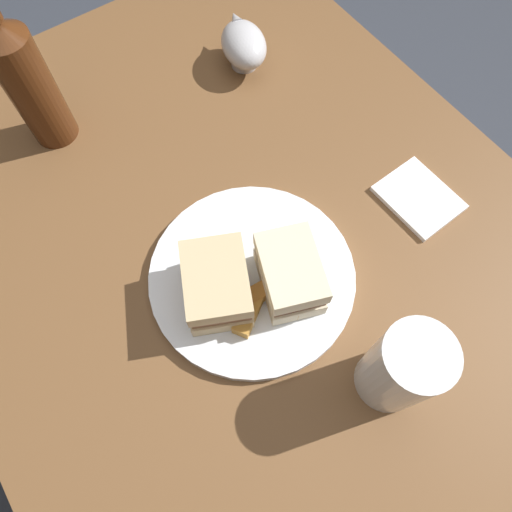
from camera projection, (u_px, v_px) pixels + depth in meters
ground_plane at (258, 361)px, 1.30m from camera, size 6.00×6.00×0.00m
dining_table at (259, 324)px, 0.97m from camera, size 1.15×0.81×0.71m
plate at (252, 276)px, 0.63m from camera, size 0.28×0.28×0.01m
sandwich_half_left at (217, 285)px, 0.58m from camera, size 0.13×0.11×0.06m
sandwich_half_right at (292, 273)px, 0.59m from camera, size 0.12×0.10×0.07m
potato_wedge_front at (232, 292)px, 0.60m from camera, size 0.04×0.04×0.02m
potato_wedge_middle at (248, 315)px, 0.59m from camera, size 0.05×0.06×0.02m
potato_wedge_back at (262, 292)px, 0.60m from camera, size 0.02×0.04×0.02m
potato_wedge_left_edge at (297, 301)px, 0.60m from camera, size 0.04×0.05×0.02m
pint_glass at (399, 370)px, 0.52m from camera, size 0.08×0.08×0.14m
gravy_boat at (243, 44)px, 0.76m from camera, size 0.12×0.10×0.07m
cider_bottle at (26, 79)px, 0.64m from camera, size 0.07×0.07×0.27m
napkin at (419, 198)px, 0.68m from camera, size 0.11×0.09×0.01m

